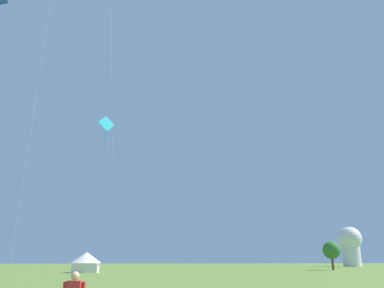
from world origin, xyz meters
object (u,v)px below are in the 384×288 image
(tree_distant_right, at_px, (332,250))
(observatory_dome, at_px, (351,244))
(kite_cyan_diamond, at_px, (106,126))
(festival_tent_center, at_px, (86,261))

(tree_distant_right, bearing_deg, observatory_dome, 57.17)
(kite_cyan_diamond, height_order, tree_distant_right, kite_cyan_diamond)
(festival_tent_center, xyz_separation_m, observatory_dome, (66.53, 42.53, 4.29))
(kite_cyan_diamond, height_order, festival_tent_center, kite_cyan_diamond)
(kite_cyan_diamond, xyz_separation_m, observatory_dome, (63.02, 59.57, -12.50))
(observatory_dome, height_order, tree_distant_right, observatory_dome)
(festival_tent_center, distance_m, observatory_dome, 79.08)
(kite_cyan_diamond, xyz_separation_m, tree_distant_right, (41.20, 25.74, -14.85))
(festival_tent_center, distance_m, tree_distant_right, 45.59)
(kite_cyan_diamond, relative_size, observatory_dome, 1.85)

